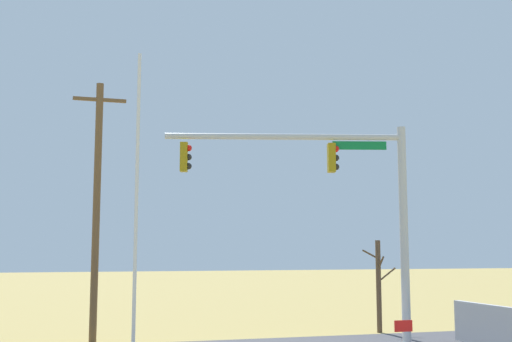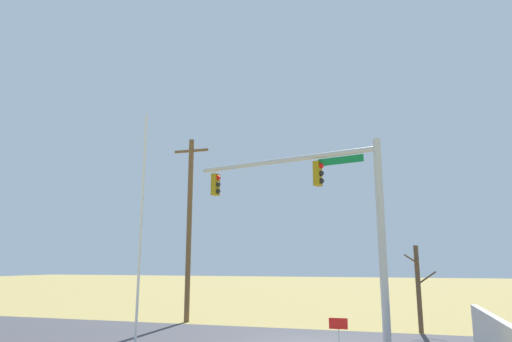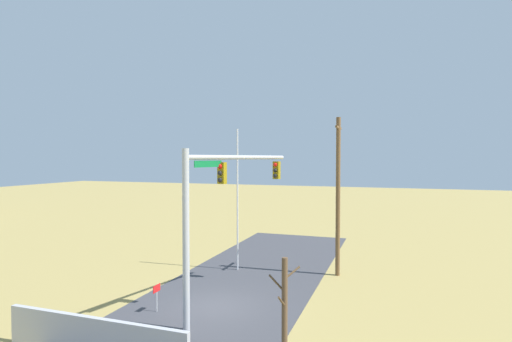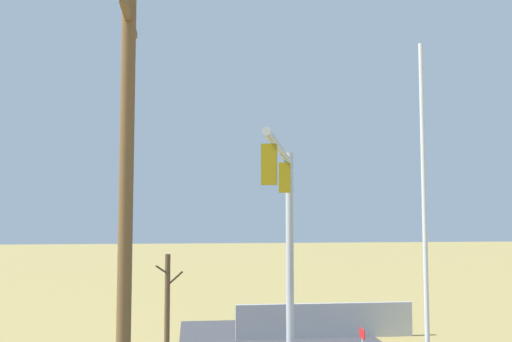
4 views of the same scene
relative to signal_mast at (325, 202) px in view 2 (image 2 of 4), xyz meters
name	(u,v)px [view 2 (image 2 of 4)]	position (x,y,z in m)	size (l,w,h in m)	color
road_surface	(199,340)	(-4.80, -0.54, -5.11)	(28.00, 8.00, 0.01)	#3D3D42
retaining_fence	(496,342)	(4.98, -2.47, -4.42)	(0.20, 7.37, 1.40)	#A8A8AD
signal_mast	(325,202)	(0.00, 0.00, 0.00)	(7.78, 2.10, 7.27)	#B2B5BA
flagpole	(141,223)	(-6.78, -1.78, -0.78)	(0.10, 0.10, 8.67)	silver
utility_pole	(189,224)	(-7.63, 4.19, -0.32)	(1.90, 0.26, 9.26)	brown
bare_tree	(418,287)	(3.25, 3.88, -3.26)	(1.27, 1.02, 3.58)	brown
open_sign	(338,329)	(0.69, -2.71, -4.21)	(0.56, 0.04, 1.22)	silver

